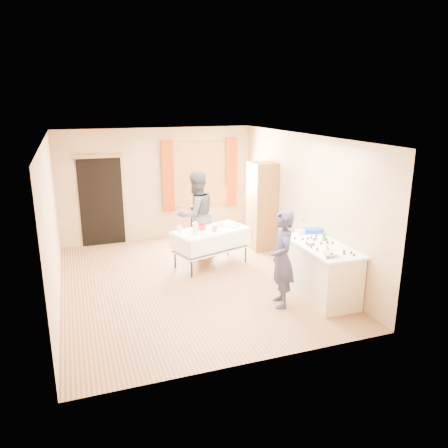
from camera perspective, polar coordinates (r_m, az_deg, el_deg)
name	(u,v)px	position (r m, az deg, el deg)	size (l,w,h in m)	color
floor	(191,282)	(8.09, -4.39, -7.51)	(4.50, 5.50, 0.02)	#9E7047
ceiling	(187,137)	(7.45, -4.82, 11.32)	(4.50, 5.50, 0.02)	white
wall_back	(158,185)	(10.30, -8.61, 5.10)	(4.50, 0.02, 2.60)	tan
wall_front	(250,267)	(5.17, 3.44, -5.67)	(4.50, 0.02, 2.60)	tan
wall_left	(51,224)	(7.44, -21.65, -0.04)	(0.02, 5.50, 2.60)	tan
wall_right	(303,203)	(8.51, 10.28, 2.75)	(0.02, 5.50, 2.60)	tan
window_frame	(200,174)	(10.45, -3.20, 6.53)	(1.32, 0.06, 1.52)	olive
window_pane	(200,174)	(10.44, -3.17, 6.52)	(1.20, 0.02, 1.40)	white
curtain_left	(168,176)	(10.22, -7.34, 6.21)	(0.28, 0.06, 1.65)	#98350A
curtain_right	(231,173)	(10.65, 0.94, 6.73)	(0.28, 0.06, 1.65)	#98350A
doorway	(101,202)	(10.17, -15.71, 2.82)	(0.95, 0.04, 2.00)	black
door_lintel	(98,156)	(9.97, -16.14, 8.50)	(1.05, 0.06, 0.08)	olive
cabinet	(262,206)	(9.59, 4.97, 2.34)	(0.50, 0.60, 1.92)	brown
counter	(320,271)	(7.50, 12.46, -5.98)	(0.73, 1.54, 0.91)	beige
party_table	(211,244)	(8.66, -1.73, -2.63)	(1.63, 1.17, 0.75)	black
chair	(202,237)	(9.61, -2.91, -1.74)	(0.41, 0.41, 0.97)	black
girl	(282,259)	(6.95, 7.60, -4.55)	(0.50, 0.64, 1.57)	#232549
woman	(196,215)	(9.10, -3.64, 1.24)	(1.04, 0.91, 1.80)	black
soda_can	(324,237)	(7.55, 12.96, -1.67)	(0.07, 0.07, 0.12)	#0F8437
mixing_bowl	(330,254)	(6.85, 13.74, -3.84)	(0.31, 0.31, 0.06)	white
foam_block	(300,232)	(7.83, 9.95, -1.02)	(0.15, 0.10, 0.08)	white
blue_basket	(312,231)	(7.95, 11.46, -0.85)	(0.30, 0.20, 0.08)	#0A34F6
pitcher	(195,229)	(8.24, -3.76, -0.62)	(0.11, 0.11, 0.22)	silver
cup_red	(202,227)	(8.51, -2.89, -0.43)	(0.20, 0.20, 0.12)	red
cup_rainbow	(215,229)	(8.39, -1.23, -0.68)	(0.16, 0.16, 0.11)	red
small_bowl	(221,224)	(8.81, -0.44, -0.04)	(0.22, 0.22, 0.06)	white
pastry_tray	(233,226)	(8.79, 1.23, -0.21)	(0.28, 0.20, 0.02)	white
bottle	(180,228)	(8.39, -5.83, -0.53)	(0.08, 0.08, 0.17)	white
cake_balls	(323,246)	(7.23, 12.77, -2.78)	(0.51, 1.09, 0.04)	#3F2314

